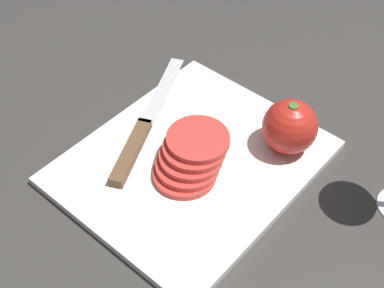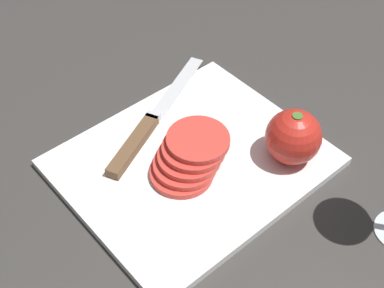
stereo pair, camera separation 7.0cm
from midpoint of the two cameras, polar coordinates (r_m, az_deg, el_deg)
ground_plane at (r=0.73m, az=-5.41°, el=-2.90°), size 3.00×3.00×0.00m
cutting_board at (r=0.73m, az=-2.76°, el=-2.11°), size 0.33×0.28×0.01m
whole_tomato at (r=0.72m, az=7.68°, el=1.72°), size 0.07×0.07×0.08m
knife at (r=0.75m, az=-8.47°, el=0.46°), size 0.26×0.14×0.01m
tomato_slice_stack_near at (r=0.69m, az=-3.00°, el=-1.54°), size 0.12×0.09×0.04m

